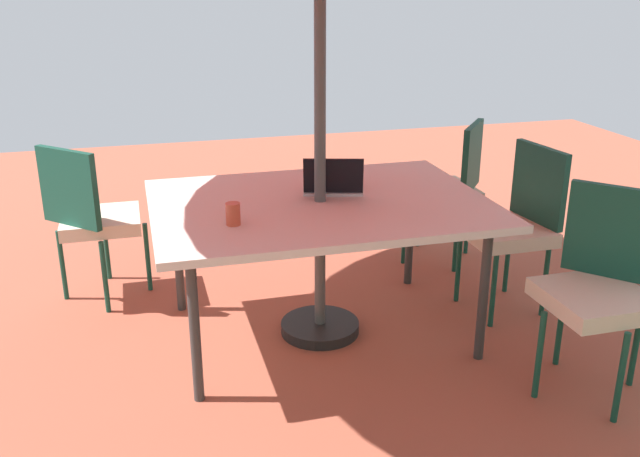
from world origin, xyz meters
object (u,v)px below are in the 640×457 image
chair_southwest (448,184)px  cup (233,214)px  chair_southeast (92,214)px  laptop (333,185)px  chair_west (515,220)px  chair_northwest (601,282)px  dining_table (320,210)px

chair_southwest → cup: (1.62, 1.05, 0.28)m
cup → chair_southeast: bearing=-55.8°
laptop → cup: (0.60, 0.37, 0.01)m
chair_southwest → chair_west: bearing=42.8°
chair_southeast → cup: 1.28m
chair_west → cup: (1.68, 0.27, 0.28)m
chair_northwest → cup: chair_northwest is taller
dining_table → cup: size_ratio=16.21×
dining_table → cup: bearing=26.9°
chair_southeast → chair_southwest: same height
cup → laptop: bearing=-148.3°
chair_southeast → dining_table: bearing=-168.0°
chair_southeast → chair_west: 2.50m
laptop → cup: size_ratio=3.45×
dining_table → chair_southwest: bearing=-144.5°
dining_table → chair_west: size_ratio=1.80×
laptop → chair_southwest: bearing=-130.3°
chair_northwest → chair_southwest: size_ratio=1.00×
laptop → chair_west: bearing=-169.5°
cup → chair_northwest: bearing=159.2°
chair_northwest → chair_west: bearing=134.4°
chair_southeast → chair_west: same height
chair_west → laptop: (1.08, -0.10, 0.27)m
chair_northwest → laptop: bearing=-175.9°
chair_southeast → laptop: (-1.31, 0.66, 0.27)m
chair_northwest → chair_southeast: same height
chair_southeast → chair_west: bearing=-152.6°
chair_west → chair_southeast: bearing=-114.7°
dining_table → cup: 0.57m
chair_northwest → chair_southwest: bearing=138.2°
dining_table → chair_northwest: 1.43m
chair_southeast → cup: size_ratio=9.02×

